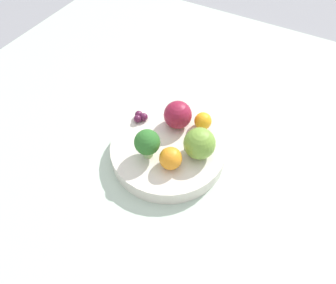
{
  "coord_description": "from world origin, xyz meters",
  "views": [
    {
      "loc": [
        0.36,
        0.2,
        0.57
      ],
      "look_at": [
        0.0,
        0.0,
        0.06
      ],
      "focal_mm": 35.0,
      "sensor_mm": 36.0,
      "label": 1
    }
  ],
  "objects_px": {
    "broccoli": "(147,143)",
    "grape_cluster": "(140,117)",
    "apple_green": "(199,144)",
    "orange_back": "(171,158)",
    "orange_front": "(203,121)",
    "apple_red": "(178,115)",
    "bowl": "(168,150)"
  },
  "relations": [
    {
      "from": "apple_red",
      "to": "apple_green",
      "type": "xyz_separation_m",
      "value": [
        0.05,
        0.07,
        0.0
      ]
    },
    {
      "from": "broccoli",
      "to": "apple_green",
      "type": "bearing_deg",
      "value": 120.72
    },
    {
      "from": "orange_back",
      "to": "grape_cluster",
      "type": "relative_size",
      "value": 1.45
    },
    {
      "from": "broccoli",
      "to": "orange_back",
      "type": "xyz_separation_m",
      "value": [
        0.0,
        0.05,
        -0.01
      ]
    },
    {
      "from": "orange_front",
      "to": "orange_back",
      "type": "height_order",
      "value": "orange_back"
    },
    {
      "from": "apple_red",
      "to": "orange_back",
      "type": "xyz_separation_m",
      "value": [
        0.1,
        0.04,
        -0.01
      ]
    },
    {
      "from": "apple_red",
      "to": "grape_cluster",
      "type": "distance_m",
      "value": 0.08
    },
    {
      "from": "grape_cluster",
      "to": "broccoli",
      "type": "bearing_deg",
      "value": 41.32
    },
    {
      "from": "bowl",
      "to": "orange_front",
      "type": "xyz_separation_m",
      "value": [
        -0.08,
        0.04,
        0.03
      ]
    },
    {
      "from": "bowl",
      "to": "orange_back",
      "type": "xyz_separation_m",
      "value": [
        0.04,
        0.03,
        0.04
      ]
    },
    {
      "from": "apple_red",
      "to": "orange_back",
      "type": "bearing_deg",
      "value": 21.06
    },
    {
      "from": "apple_red",
      "to": "apple_green",
      "type": "distance_m",
      "value": 0.09
    },
    {
      "from": "bowl",
      "to": "apple_green",
      "type": "height_order",
      "value": "apple_green"
    },
    {
      "from": "apple_red",
      "to": "apple_green",
      "type": "relative_size",
      "value": 0.94
    },
    {
      "from": "apple_green",
      "to": "orange_front",
      "type": "xyz_separation_m",
      "value": [
        -0.07,
        -0.02,
        -0.01
      ]
    },
    {
      "from": "broccoli",
      "to": "apple_red",
      "type": "distance_m",
      "value": 0.1
    },
    {
      "from": "broccoli",
      "to": "orange_back",
      "type": "height_order",
      "value": "broccoli"
    },
    {
      "from": "bowl",
      "to": "apple_green",
      "type": "xyz_separation_m",
      "value": [
        -0.01,
        0.06,
        0.05
      ]
    },
    {
      "from": "broccoli",
      "to": "apple_red",
      "type": "relative_size",
      "value": 1.08
    },
    {
      "from": "apple_green",
      "to": "grape_cluster",
      "type": "xyz_separation_m",
      "value": [
        -0.02,
        -0.15,
        -0.02
      ]
    },
    {
      "from": "bowl",
      "to": "grape_cluster",
      "type": "distance_m",
      "value": 0.1
    },
    {
      "from": "orange_front",
      "to": "grape_cluster",
      "type": "relative_size",
      "value": 1.2
    },
    {
      "from": "apple_green",
      "to": "orange_back",
      "type": "distance_m",
      "value": 0.06
    },
    {
      "from": "grape_cluster",
      "to": "bowl",
      "type": "bearing_deg",
      "value": 69.12
    },
    {
      "from": "orange_front",
      "to": "orange_back",
      "type": "bearing_deg",
      "value": -4.96
    },
    {
      "from": "broccoli",
      "to": "grape_cluster",
      "type": "relative_size",
      "value": 2.08
    },
    {
      "from": "orange_front",
      "to": "grape_cluster",
      "type": "bearing_deg",
      "value": -70.05
    },
    {
      "from": "apple_green",
      "to": "orange_back",
      "type": "xyz_separation_m",
      "value": [
        0.05,
        -0.03,
        -0.01
      ]
    },
    {
      "from": "broccoli",
      "to": "grape_cluster",
      "type": "distance_m",
      "value": 0.1
    },
    {
      "from": "apple_green",
      "to": "apple_red",
      "type": "bearing_deg",
      "value": -123.7
    },
    {
      "from": "bowl",
      "to": "broccoli",
      "type": "bearing_deg",
      "value": -29.5
    },
    {
      "from": "apple_green",
      "to": "orange_front",
      "type": "bearing_deg",
      "value": -160.77
    }
  ]
}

